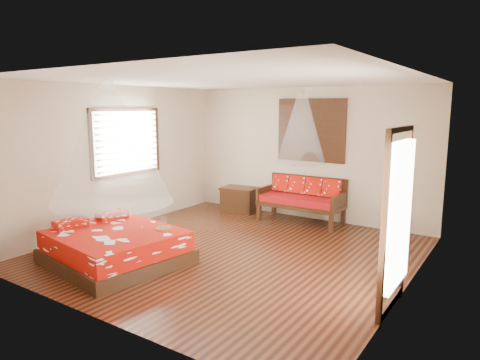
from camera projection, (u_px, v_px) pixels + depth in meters
name	position (u px, v px, depth m)	size (l,w,h in m)	color
room	(233.00, 169.00, 6.90)	(5.54, 5.54, 2.84)	black
bed	(115.00, 247.00, 6.61)	(2.16, 2.00, 0.63)	black
daybed	(302.00, 197.00, 8.93)	(1.74, 0.77, 0.94)	black
storage_chest	(240.00, 199.00, 9.92)	(0.88, 0.69, 0.55)	black
shutter_panel	(311.00, 130.00, 8.98)	(1.52, 0.06, 1.32)	black
window_left	(127.00, 142.00, 8.50)	(0.10, 1.74, 1.34)	black
glazed_door	(395.00, 221.00, 4.98)	(0.08, 1.02, 2.16)	black
wine_tray	(163.00, 226.00, 6.63)	(0.26, 0.26, 0.21)	brown
mosquito_net_main	(110.00, 143.00, 6.33)	(1.81, 1.81, 1.80)	white
mosquito_net_daybed	(301.00, 126.00, 8.58)	(1.00, 1.00, 1.50)	white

